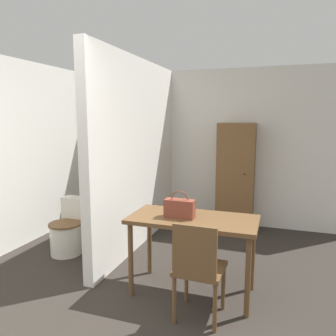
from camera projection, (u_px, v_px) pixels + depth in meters
wall_back at (197, 147)px, 5.49m from camera, size 4.93×0.12×2.50m
wall_left at (13, 155)px, 4.32m from camera, size 0.12×4.77×2.50m
partition_wall at (138, 154)px, 4.39m from camera, size 0.12×2.56×2.50m
dining_table at (193, 227)px, 3.19m from camera, size 1.24×0.61×0.78m
wooden_chair at (198, 267)px, 2.76m from camera, size 0.42×0.42×0.89m
toilet at (69, 231)px, 4.24m from camera, size 0.42×0.56×0.68m
handbag at (180, 208)px, 3.16m from camera, size 0.29×0.12×0.26m
wooden_cabinet at (236, 177)px, 5.08m from camera, size 0.55×0.42×1.66m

